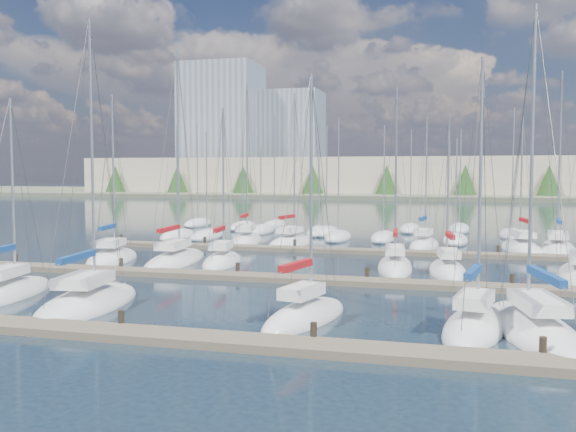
% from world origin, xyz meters
% --- Properties ---
extents(ground, '(400.00, 400.00, 0.00)m').
position_xyz_m(ground, '(0.00, 60.00, 0.00)').
color(ground, '#1B2B37').
rests_on(ground, ground).
extents(dock_near, '(44.00, 1.93, 1.10)m').
position_xyz_m(dock_near, '(0.00, 2.01, 0.15)').
color(dock_near, '#6B5E4C').
rests_on(dock_near, ground).
extents(dock_mid, '(44.00, 1.93, 1.10)m').
position_xyz_m(dock_mid, '(0.00, 16.01, 0.15)').
color(dock_mid, '#6B5E4C').
rests_on(dock_mid, ground).
extents(dock_far, '(44.00, 1.93, 1.10)m').
position_xyz_m(dock_far, '(0.00, 30.01, 0.15)').
color(dock_far, '#6B5E4C').
rests_on(dock_far, ground).
extents(sailboat_q, '(3.86, 8.29, 11.67)m').
position_xyz_m(sailboat_q, '(14.08, 35.53, 0.17)').
color(sailboat_q, white).
rests_on(sailboat_q, ground).
extents(sailboat_e, '(3.48, 7.57, 11.84)m').
position_xyz_m(sailboat_e, '(9.87, 6.73, 0.19)').
color(sailboat_e, white).
rests_on(sailboat_e, ground).
extents(sailboat_f, '(4.61, 10.17, 13.86)m').
position_xyz_m(sailboat_f, '(12.11, 6.82, 0.18)').
color(sailboat_f, white).
rests_on(sailboat_f, ground).
extents(sailboat_p, '(2.96, 6.98, 11.81)m').
position_xyz_m(sailboat_p, '(6.24, 35.24, 0.19)').
color(sailboat_p, white).
rests_on(sailboat_p, ground).
extents(sailboat_h, '(4.40, 7.96, 12.75)m').
position_xyz_m(sailboat_h, '(-15.10, 21.03, 0.18)').
color(sailboat_h, white).
rests_on(sailboat_h, ground).
extents(sailboat_c, '(4.40, 9.14, 14.51)m').
position_xyz_m(sailboat_c, '(-7.97, 6.77, 0.18)').
color(sailboat_c, white).
rests_on(sailboat_c, ground).
extents(sailboat_i, '(3.72, 10.12, 15.88)m').
position_xyz_m(sailboat_i, '(-10.23, 21.27, 0.19)').
color(sailboat_i, white).
rests_on(sailboat_i, ground).
extents(sailboat_l, '(3.16, 7.10, 10.75)m').
position_xyz_m(sailboat_l, '(8.48, 21.34, 0.18)').
color(sailboat_l, white).
rests_on(sailboat_l, ground).
extents(sailboat_d, '(3.58, 7.04, 11.37)m').
position_xyz_m(sailboat_d, '(2.78, 6.56, 0.19)').
color(sailboat_d, white).
rests_on(sailboat_d, ground).
extents(sailboat_r, '(3.67, 9.73, 15.33)m').
position_xyz_m(sailboat_r, '(16.86, 35.63, 0.19)').
color(sailboat_r, white).
rests_on(sailboat_r, ground).
extents(sailboat_o, '(3.98, 7.82, 14.04)m').
position_xyz_m(sailboat_o, '(-5.19, 34.27, 0.19)').
color(sailboat_o, white).
rests_on(sailboat_o, ground).
extents(sailboat_k, '(3.06, 8.49, 12.73)m').
position_xyz_m(sailboat_k, '(5.06, 22.38, 0.19)').
color(sailboat_k, white).
rests_on(sailboat_k, ground).
extents(sailboat_b, '(3.63, 8.09, 10.98)m').
position_xyz_m(sailboat_b, '(-13.28, 7.80, 0.17)').
color(sailboat_b, white).
rests_on(sailboat_b, ground).
extents(sailboat_n, '(3.98, 8.79, 15.19)m').
position_xyz_m(sailboat_n, '(-9.61, 34.93, 0.20)').
color(sailboat_n, white).
rests_on(sailboat_n, ground).
extents(sailboat_j, '(3.33, 7.00, 11.61)m').
position_xyz_m(sailboat_j, '(-6.82, 21.58, 0.19)').
color(sailboat_j, white).
rests_on(sailboat_j, ground).
extents(distant_boats, '(36.93, 20.75, 13.30)m').
position_xyz_m(distant_boats, '(-4.34, 43.76, 0.29)').
color(distant_boats, '#9EA0A5').
rests_on(distant_boats, ground).
extents(shoreline, '(400.00, 60.00, 38.00)m').
position_xyz_m(shoreline, '(-13.29, 149.77, 7.44)').
color(shoreline, '#666B51').
rests_on(shoreline, ground).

